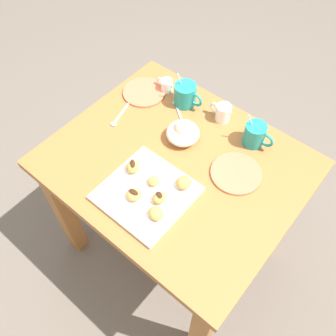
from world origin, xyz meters
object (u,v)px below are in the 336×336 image
object	(u,v)px
beignet_2	(156,213)
beignet_4	(134,195)
coffee_mug_teal_left	(186,94)
ice_cream_bowl	(183,132)
beignet_1	(184,183)
chocolate_sauce_pitcher	(167,85)
beignet_5	(133,167)
saucer_coral_right	(236,173)
beignet_3	(154,181)
coffee_mug_teal_right	(255,134)
beignet_0	(159,198)
cream_pitcher_white	(223,112)
dining_table	(176,184)
pastry_plate_square	(147,193)
saucer_coral_left	(144,92)

from	to	relation	value
beignet_2	beignet_4	xyz separation A→B (m)	(-0.10, 0.01, -0.00)
beignet_4	coffee_mug_teal_left	bearing A→B (deg)	108.03
ice_cream_bowl	beignet_1	bearing A→B (deg)	-50.76
chocolate_sauce_pitcher	beignet_4	size ratio (longest dim) A/B	1.76
beignet_5	coffee_mug_teal_left	bearing A→B (deg)	100.89
saucer_coral_right	beignet_4	bearing A→B (deg)	-123.77
coffee_mug_teal_left	beignet_2	distance (m)	0.55
beignet_1	beignet_3	bearing A→B (deg)	-145.49
coffee_mug_teal_right	ice_cream_bowl	distance (m)	0.27
beignet_0	cream_pitcher_white	bearing A→B (deg)	97.68
chocolate_sauce_pitcher	coffee_mug_teal_right	bearing A→B (deg)	-1.37
ice_cream_bowl	beignet_0	distance (m)	0.30
dining_table	chocolate_sauce_pitcher	world-z (taller)	chocolate_sauce_pitcher
cream_pitcher_white	chocolate_sauce_pitcher	xyz separation A→B (m)	(-0.28, -0.01, -0.01)
cream_pitcher_white	beignet_1	bearing A→B (deg)	-76.36
pastry_plate_square	chocolate_sauce_pitcher	world-z (taller)	chocolate_sauce_pitcher
saucer_coral_left	pastry_plate_square	bearing A→B (deg)	-46.99
chocolate_sauce_pitcher	beignet_2	size ratio (longest dim) A/B	1.66
dining_table	pastry_plate_square	bearing A→B (deg)	-86.70
beignet_2	beignet_0	bearing A→B (deg)	119.81
pastry_plate_square	beignet_2	world-z (taller)	beignet_2
coffee_mug_teal_right	beignet_0	distance (m)	0.45
coffee_mug_teal_right	dining_table	bearing A→B (deg)	-123.00
chocolate_sauce_pitcher	ice_cream_bowl	bearing A→B (deg)	-37.21
chocolate_sauce_pitcher	pastry_plate_square	bearing A→B (deg)	-57.57
coffee_mug_teal_left	chocolate_sauce_pitcher	distance (m)	0.11
ice_cream_bowl	cream_pitcher_white	bearing A→B (deg)	73.25
cream_pitcher_white	ice_cream_bowl	bearing A→B (deg)	-106.75
dining_table	saucer_coral_left	bearing A→B (deg)	149.86
beignet_3	beignet_5	size ratio (longest dim) A/B	0.80
beignet_3	beignet_4	world-z (taller)	beignet_4
pastry_plate_square	coffee_mug_teal_right	bearing A→B (deg)	70.03
coffee_mug_teal_left	beignet_4	bearing A→B (deg)	-71.97
dining_table	coffee_mug_teal_left	xyz separation A→B (m)	(-0.16, 0.26, 0.20)
coffee_mug_teal_right	beignet_0	size ratio (longest dim) A/B	2.79
dining_table	beignet_4	distance (m)	0.29
pastry_plate_square	ice_cream_bowl	xyz separation A→B (m)	(-0.06, 0.28, 0.03)
cream_pitcher_white	saucer_coral_left	distance (m)	0.36
dining_table	beignet_2	world-z (taller)	beignet_2
pastry_plate_square	saucer_coral_right	world-z (taller)	pastry_plate_square
saucer_coral_left	beignet_4	size ratio (longest dim) A/B	3.50
cream_pitcher_white	beignet_3	world-z (taller)	cream_pitcher_white
pastry_plate_square	beignet_4	size ratio (longest dim) A/B	5.56
pastry_plate_square	beignet_0	xyz separation A→B (m)	(0.06, 0.00, 0.03)
beignet_2	coffee_mug_teal_right	bearing A→B (deg)	81.52
beignet_5	ice_cream_bowl	bearing A→B (deg)	81.10
saucer_coral_right	saucer_coral_left	bearing A→B (deg)	169.40
coffee_mug_teal_right	cream_pitcher_white	world-z (taller)	coffee_mug_teal_right
beignet_1	beignet_0	bearing A→B (deg)	-104.28
beignet_2	pastry_plate_square	bearing A→B (deg)	150.85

